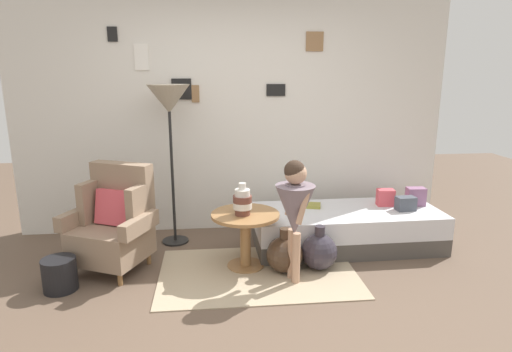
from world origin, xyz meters
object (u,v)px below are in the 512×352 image
object	(u,v)px
armchair	(114,223)
magazine_basket	(60,274)
book_on_daybed	(310,205)
demijohn_far	(319,251)
vase_striped	(242,202)
daybed	(346,228)
demijohn_near	(284,254)
floor_lamp	(169,105)
side_table	(245,228)
person_child	(295,206)

from	to	relation	value
armchair	magazine_basket	bearing A→B (deg)	-134.24
book_on_daybed	magazine_basket	xyz separation A→B (m)	(-2.31, -0.80, -0.28)
demijohn_far	vase_striped	bearing A→B (deg)	173.70
book_on_daybed	demijohn_far	world-z (taller)	book_on_daybed
daybed	demijohn_near	distance (m)	0.91
daybed	floor_lamp	world-z (taller)	floor_lamp
side_table	magazine_basket	bearing A→B (deg)	-170.10
demijohn_near	daybed	bearing A→B (deg)	34.93
side_table	book_on_daybed	distance (m)	0.90
armchair	magazine_basket	world-z (taller)	armchair
daybed	book_on_daybed	distance (m)	0.44
magazine_basket	vase_striped	bearing A→B (deg)	8.79
demijohn_near	demijohn_far	world-z (taller)	demijohn_far
daybed	book_on_daybed	world-z (taller)	book_on_daybed
vase_striped	book_on_daybed	distance (m)	0.97
armchair	side_table	size ratio (longest dim) A/B	1.54
book_on_daybed	demijohn_near	size ratio (longest dim) A/B	0.53
armchair	vase_striped	size ratio (longest dim) A/B	3.27
side_table	person_child	world-z (taller)	person_child
vase_striped	side_table	bearing A→B (deg)	51.90
daybed	floor_lamp	distance (m)	2.21
demijohn_far	magazine_basket	world-z (taller)	demijohn_far
book_on_daybed	magazine_basket	distance (m)	2.46
daybed	vase_striped	distance (m)	1.27
armchair	person_child	xyz separation A→B (m)	(1.60, -0.44, 0.25)
floor_lamp	demijohn_near	size ratio (longest dim) A/B	3.98
vase_striped	demijohn_far	xyz separation A→B (m)	(0.70, -0.08, -0.48)
daybed	demijohn_far	size ratio (longest dim) A/B	4.54
person_child	book_on_daybed	world-z (taller)	person_child
vase_striped	magazine_basket	bearing A→B (deg)	-171.21
armchair	side_table	bearing A→B (deg)	-5.69
armchair	book_on_daybed	distance (m)	1.97
daybed	armchair	bearing A→B (deg)	-173.49
side_table	floor_lamp	distance (m)	1.46
book_on_daybed	demijohn_near	distance (m)	0.80
person_child	demijohn_far	world-z (taller)	person_child
vase_striped	book_on_daybed	bearing A→B (deg)	36.59
magazine_basket	armchair	bearing A→B (deg)	45.76
side_table	person_child	size ratio (longest dim) A/B	0.58
floor_lamp	book_on_daybed	bearing A→B (deg)	-6.45
book_on_daybed	demijohn_far	xyz separation A→B (m)	(-0.05, -0.64, -0.24)
side_table	vase_striped	world-z (taller)	vase_striped
side_table	demijohn_far	world-z (taller)	side_table
vase_striped	demijohn_far	world-z (taller)	vase_striped
person_child	demijohn_far	size ratio (longest dim) A/B	2.58
person_child	magazine_basket	xyz separation A→B (m)	(-1.98, 0.04, -0.55)
side_table	demijohn_near	distance (m)	0.43
person_child	book_on_daybed	xyz separation A→B (m)	(0.33, 0.84, -0.27)
demijohn_far	magazine_basket	xyz separation A→B (m)	(-2.26, -0.16, -0.03)
floor_lamp	person_child	size ratio (longest dim) A/B	1.54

